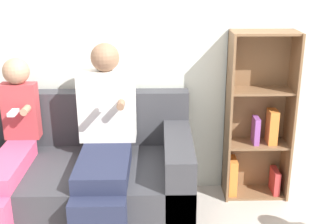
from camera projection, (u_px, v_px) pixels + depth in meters
name	position (u px, v px, depth m)	size (l,w,h in m)	color
back_wall	(107.00, 36.00, 3.20)	(10.00, 0.06, 2.55)	silver
couch	(70.00, 183.00, 3.05)	(1.76, 0.90, 0.88)	#38383D
adult_seated	(105.00, 141.00, 2.87)	(0.40, 0.87, 1.28)	#232842
child_seated	(10.00, 152.00, 2.84)	(0.25, 0.89, 1.17)	#DB4C75
bookshelf	(257.00, 125.00, 3.32)	(0.50, 0.26, 1.33)	brown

